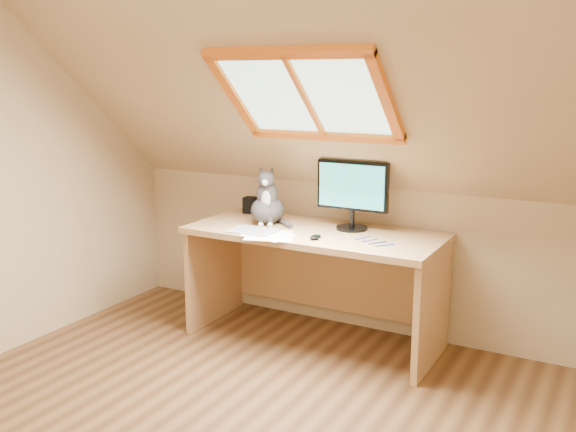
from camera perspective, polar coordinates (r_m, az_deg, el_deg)
The scene contains 9 objects.
room_shell at distance 2.74m, azimuth -9.40°, elevation 5.92°, with size 3.52×3.52×2.41m.
desk at distance 4.27m, azimuth 2.77°, elevation -4.06°, with size 1.65×0.72×0.75m.
monitor at distance 4.13m, azimuth 5.74°, elevation 2.27°, with size 0.48×0.20×0.45m.
cat at distance 4.30m, azimuth -1.85°, elevation 1.16°, with size 0.30×0.32×0.40m.
desk_speaker at distance 4.66m, azimuth -3.42°, elevation 0.97°, with size 0.08×0.08×0.12m, color black.
graphics_tablet at distance 4.11m, azimuth -3.12°, elevation -1.34°, with size 0.30×0.21×0.01m, color #B2B2B7.
mouse at distance 3.92m, azimuth 2.47°, elevation -1.88°, with size 0.05×0.09×0.03m, color black.
papers at distance 3.99m, azimuth -1.16°, elevation -1.77°, with size 0.35×0.30×0.01m.
cables at distance 3.90m, azimuth 6.23°, elevation -2.15°, with size 0.51×0.26×0.01m.
Camera 1 is at (1.69, -2.23, 1.73)m, focal length 40.00 mm.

